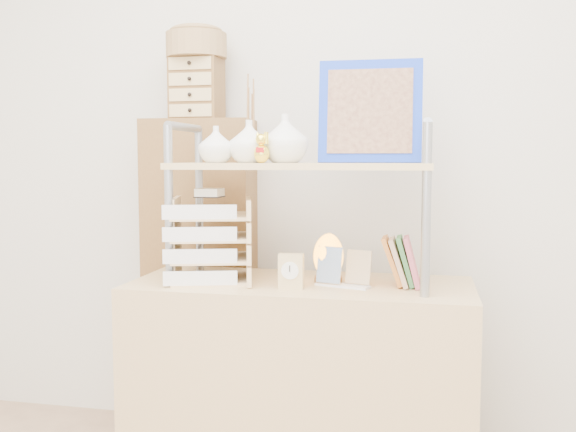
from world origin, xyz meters
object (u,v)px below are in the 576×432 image
at_px(cabinet, 201,279).
at_px(letter_tray, 211,245).
at_px(salt_lamp, 328,257).
at_px(desk, 301,385).

distance_m(cabinet, letter_tray, 0.51).
bearing_deg(letter_tray, cabinet, 114.42).
xyz_separation_m(letter_tray, salt_lamp, (0.41, 0.07, -0.04)).
height_order(cabinet, salt_lamp, cabinet).
relative_size(desk, cabinet, 0.89).
bearing_deg(cabinet, letter_tray, -68.96).
distance_m(desk, salt_lamp, 0.47).
bearing_deg(letter_tray, salt_lamp, 9.96).
bearing_deg(cabinet, desk, -39.47).
distance_m(desk, letter_tray, 0.60).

